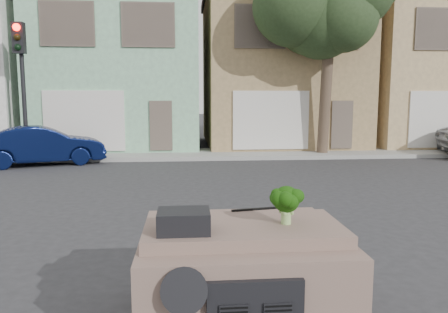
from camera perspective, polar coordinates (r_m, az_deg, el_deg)
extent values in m
plane|color=#303033|center=(7.65, -0.66, -10.21)|extent=(120.00, 120.00, 0.00)
cube|color=gray|center=(17.91, -3.23, 0.32)|extent=(40.00, 3.00, 0.15)
cube|color=#87BE96|center=(22.00, -12.97, 11.14)|extent=(7.20, 8.20, 7.55)
cube|color=#9A7E54|center=(22.28, 6.90, 11.23)|extent=(7.20, 8.20, 7.55)
cube|color=tan|center=(24.92, 24.31, 10.23)|extent=(7.20, 8.20, 7.55)
imported|color=#081138|center=(16.75, -22.48, -1.01)|extent=(4.43, 2.73, 1.38)
cube|color=black|center=(17.78, -24.81, 7.58)|extent=(0.40, 0.40, 5.10)
cube|color=#27391D|center=(18.04, 13.29, 13.48)|extent=(4.40, 4.00, 8.50)
cube|color=#775E52|center=(4.65, 2.25, -14.90)|extent=(2.00, 1.80, 1.12)
cube|color=black|center=(4.07, -5.29, -8.40)|extent=(0.48, 0.38, 0.20)
cube|color=black|center=(4.87, 5.01, -6.80)|extent=(0.69, 0.15, 0.02)
cube|color=#113207|center=(4.31, 8.13, -6.24)|extent=(0.41, 0.41, 0.39)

